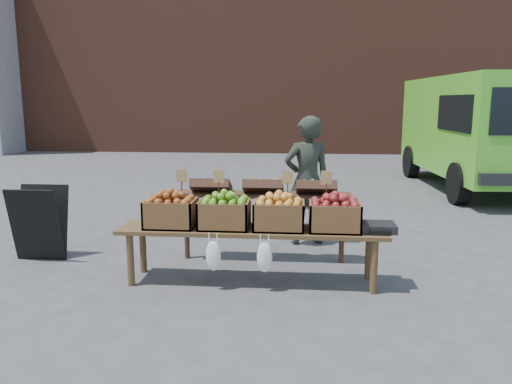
# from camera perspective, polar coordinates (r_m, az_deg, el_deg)

# --- Properties ---
(ground) EXTENTS (80.00, 80.00, 0.00)m
(ground) POSITION_cam_1_polar(r_m,az_deg,el_deg) (4.78, 4.71, -12.24)
(ground) COLOR #454548
(brick_building) EXTENTS (24.00, 4.00, 10.00)m
(brick_building) POSITION_cam_1_polar(r_m,az_deg,el_deg) (19.67, 5.31, 19.66)
(brick_building) COLOR brown
(brick_building) RESTS_ON ground
(delivery_van) EXTENTS (2.60, 5.26, 2.31)m
(delivery_van) POSITION_cam_1_polar(r_m,az_deg,el_deg) (11.40, 24.60, 6.06)
(delivery_van) COLOR #52BA29
(delivery_van) RESTS_ON ground
(vendor) EXTENTS (0.69, 0.55, 1.65)m
(vendor) POSITION_cam_1_polar(r_m,az_deg,el_deg) (6.41, 5.85, 1.29)
(vendor) COLOR #262C22
(vendor) RESTS_ON ground
(chalkboard_sign) EXTENTS (0.58, 0.32, 0.88)m
(chalkboard_sign) POSITION_cam_1_polar(r_m,az_deg,el_deg) (6.32, -23.52, -3.25)
(chalkboard_sign) COLOR black
(chalkboard_sign) RESTS_ON ground
(back_table) EXTENTS (2.10, 0.44, 1.04)m
(back_table) POSITION_cam_1_polar(r_m,az_deg,el_deg) (5.74, 0.84, -2.85)
(back_table) COLOR #3E271B
(back_table) RESTS_ON ground
(display_bench) EXTENTS (2.70, 0.56, 0.57)m
(display_bench) POSITION_cam_1_polar(r_m,az_deg,el_deg) (5.12, -0.50, -7.25)
(display_bench) COLOR #4F391F
(display_bench) RESTS_ON ground
(crate_golden_apples) EXTENTS (0.50, 0.40, 0.28)m
(crate_golden_apples) POSITION_cam_1_polar(r_m,az_deg,el_deg) (5.15, -9.69, -2.39)
(crate_golden_apples) COLOR #964313
(crate_golden_apples) RESTS_ON display_bench
(crate_russet_pears) EXTENTS (0.50, 0.40, 0.28)m
(crate_russet_pears) POSITION_cam_1_polar(r_m,az_deg,el_deg) (5.04, -3.62, -2.54)
(crate_russet_pears) COLOR #4C7B19
(crate_russet_pears) RESTS_ON display_bench
(crate_red_apples) EXTENTS (0.50, 0.40, 0.28)m
(crate_red_apples) POSITION_cam_1_polar(r_m,az_deg,el_deg) (4.99, 2.64, -2.67)
(crate_red_apples) COLOR gold
(crate_red_apples) RESTS_ON display_bench
(crate_green_apples) EXTENTS (0.50, 0.40, 0.28)m
(crate_green_apples) POSITION_cam_1_polar(r_m,az_deg,el_deg) (5.00, 8.96, -2.77)
(crate_green_apples) COLOR maroon
(crate_green_apples) RESTS_ON display_bench
(weighing_scale) EXTENTS (0.34, 0.30, 0.08)m
(weighing_scale) POSITION_cam_1_polar(r_m,az_deg,el_deg) (5.07, 13.74, -3.92)
(weighing_scale) COLOR black
(weighing_scale) RESTS_ON display_bench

